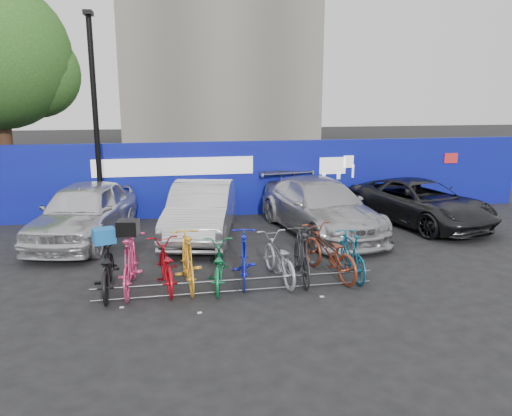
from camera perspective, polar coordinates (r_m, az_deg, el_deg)
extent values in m
plane|color=black|center=(10.61, -2.68, -8.45)|extent=(100.00, 100.00, 0.00)
cube|color=#0A198F|center=(16.07, -5.72, 3.27)|extent=(22.00, 0.15, 2.40)
cube|color=white|center=(15.85, -9.34, 4.68)|extent=(5.00, 0.02, 0.55)
cube|color=white|center=(16.80, 8.75, 4.81)|extent=(1.20, 0.02, 0.90)
cube|color=red|center=(18.65, 21.39, 5.33)|extent=(0.50, 0.02, 0.35)
cylinder|color=#382314|center=(20.67, -26.66, 6.34)|extent=(0.50, 0.50, 4.00)
sphere|color=#1F541A|center=(20.60, -23.87, 13.85)|extent=(3.20, 3.20, 3.20)
cylinder|color=black|center=(15.33, -17.82, 9.05)|extent=(0.16, 0.16, 6.00)
cube|color=black|center=(15.47, -18.63, 20.38)|extent=(0.25, 0.50, 0.12)
cylinder|color=#595B60|center=(9.95, -2.21, -8.18)|extent=(5.60, 0.03, 0.03)
cylinder|color=#595B60|center=(10.04, -2.20, -9.41)|extent=(5.60, 0.03, 0.03)
cylinder|color=#595B60|center=(9.99, -17.33, -9.56)|extent=(0.03, 0.03, 0.28)
cylinder|color=#595B60|center=(9.91, -9.75, -9.32)|extent=(0.03, 0.03, 0.28)
cylinder|color=#595B60|center=(10.00, -2.20, -8.93)|extent=(0.03, 0.03, 0.28)
cylinder|color=#595B60|center=(10.26, 5.08, -8.40)|extent=(0.03, 0.03, 0.28)
cylinder|color=#595B60|center=(10.67, 11.88, -7.79)|extent=(0.03, 0.03, 0.28)
imported|color=silver|center=(14.07, -19.05, -0.43)|extent=(2.88, 4.96, 1.59)
imported|color=#B7B6BB|center=(13.71, -6.26, -0.32)|extent=(2.49, 4.77, 1.50)
imported|color=#ABABB0|center=(14.23, 7.35, 0.13)|extent=(2.90, 5.42, 1.50)
imported|color=black|center=(15.88, 18.22, 0.62)|extent=(3.50, 5.24, 1.34)
imported|color=black|center=(10.33, -16.74, -6.58)|extent=(0.75, 1.97, 1.02)
imported|color=#E23771|center=(10.27, -14.20, -6.12)|extent=(0.66, 1.97, 1.16)
imported|color=#A90B16|center=(10.31, -10.30, -6.48)|extent=(0.82, 1.87, 0.95)
imported|color=#FBAB2C|center=(10.24, -7.83, -5.91)|extent=(0.65, 1.95, 1.15)
imported|color=#137A41|center=(10.25, -4.38, -6.54)|extent=(0.82, 1.79, 0.91)
imported|color=#141BB6|center=(10.44, -1.37, -5.58)|extent=(0.79, 1.89, 1.10)
imported|color=#9E9FA5|center=(10.55, 2.59, -5.76)|extent=(0.85, 1.91, 0.97)
imported|color=#262629|center=(10.58, 5.26, -5.36)|extent=(0.71, 1.89, 1.11)
imported|color=maroon|center=(10.88, 8.30, -5.04)|extent=(1.19, 2.14, 1.07)
imported|color=#115373|center=(10.88, 10.76, -5.27)|extent=(0.49, 1.70, 1.02)
cube|color=blue|center=(10.14, -16.98, -3.06)|extent=(0.49, 0.42, 0.29)
cube|color=black|center=(10.06, -14.43, -2.19)|extent=(0.45, 0.42, 0.29)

